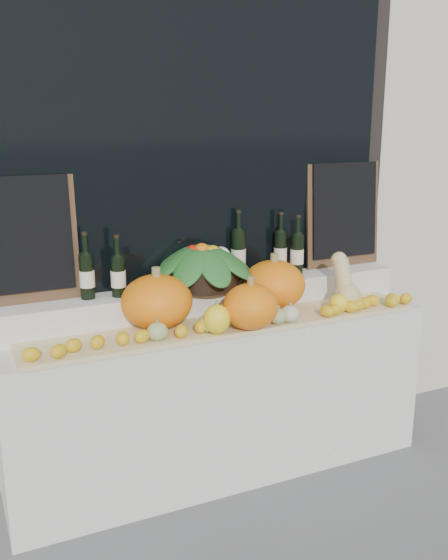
{
  "coord_description": "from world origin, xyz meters",
  "views": [
    {
      "loc": [
        -1.27,
        -1.34,
        1.96
      ],
      "look_at": [
        0.0,
        1.45,
        1.12
      ],
      "focal_mm": 40.0,
      "sensor_mm": 36.0,
      "label": 1
    }
  ],
  "objects_px": {
    "pumpkin_right": "(274,285)",
    "butternut_squash": "(345,285)",
    "produce_bowl": "(202,265)",
    "pumpkin_left": "(157,301)",
    "wine_bottle_tall": "(238,254)"
  },
  "relations": [
    {
      "from": "pumpkin_left",
      "to": "butternut_squash",
      "type": "relative_size",
      "value": 1.21
    },
    {
      "from": "pumpkin_right",
      "to": "butternut_squash",
      "type": "distance_m",
      "value": 0.4
    },
    {
      "from": "pumpkin_left",
      "to": "butternut_squash",
      "type": "height_order",
      "value": "butternut_squash"
    },
    {
      "from": "pumpkin_right",
      "to": "butternut_squash",
      "type": "xyz_separation_m",
      "value": [
        0.38,
        -0.12,
        -0.01
      ]
    },
    {
      "from": "wine_bottle_tall",
      "to": "pumpkin_right",
      "type": "bearing_deg",
      "value": -60.85
    },
    {
      "from": "pumpkin_left",
      "to": "pumpkin_right",
      "type": "xyz_separation_m",
      "value": [
        0.68,
        0.03,
        -0.0
      ]
    },
    {
      "from": "pumpkin_left",
      "to": "wine_bottle_tall",
      "type": "xyz_separation_m",
      "value": [
        0.56,
        0.24,
        0.14
      ]
    },
    {
      "from": "pumpkin_left",
      "to": "wine_bottle_tall",
      "type": "relative_size",
      "value": 0.92
    },
    {
      "from": "butternut_squash",
      "to": "produce_bowl",
      "type": "bearing_deg",
      "value": 160.31
    },
    {
      "from": "pumpkin_left",
      "to": "produce_bowl",
      "type": "relative_size",
      "value": 0.59
    },
    {
      "from": "pumpkin_right",
      "to": "wine_bottle_tall",
      "type": "distance_m",
      "value": 0.28
    },
    {
      "from": "pumpkin_left",
      "to": "pumpkin_right",
      "type": "distance_m",
      "value": 0.68
    },
    {
      "from": "pumpkin_right",
      "to": "butternut_squash",
      "type": "height_order",
      "value": "butternut_squash"
    },
    {
      "from": "pumpkin_left",
      "to": "butternut_squash",
      "type": "bearing_deg",
      "value": -5.08
    },
    {
      "from": "produce_bowl",
      "to": "pumpkin_left",
      "type": "bearing_deg",
      "value": -151.46
    }
  ]
}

